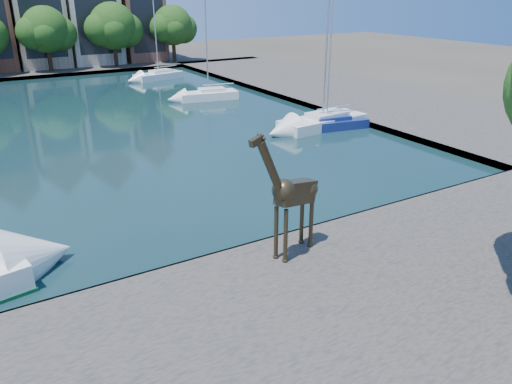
% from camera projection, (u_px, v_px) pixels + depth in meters
% --- Properties ---
extents(ground, '(160.00, 160.00, 0.00)m').
position_uv_depth(ground, '(236.00, 257.00, 19.67)').
color(ground, '#38332B').
rests_on(ground, ground).
extents(water_basin, '(38.00, 50.00, 0.08)m').
position_uv_depth(water_basin, '(88.00, 124.00, 38.75)').
color(water_basin, black).
rests_on(water_basin, ground).
extents(near_quay, '(50.00, 14.00, 0.50)m').
position_uv_depth(near_quay, '(355.00, 356.00, 14.01)').
color(near_quay, '#48423E').
rests_on(near_quay, ground).
extents(far_quay, '(60.00, 16.00, 0.50)m').
position_uv_depth(far_quay, '(28.00, 69.00, 64.12)').
color(far_quay, '#48423E').
rests_on(far_quay, ground).
extents(right_quay, '(14.00, 52.00, 0.50)m').
position_uv_depth(right_quay, '(339.00, 90.00, 50.49)').
color(right_quay, '#48423E').
rests_on(right_quay, ground).
extents(townhouse_east_inner, '(5.94, 9.18, 15.79)m').
position_uv_depth(townhouse_east_inner, '(34.00, 6.00, 62.21)').
color(townhouse_east_inner, tan).
rests_on(townhouse_east_inner, far_quay).
extents(townhouse_east_mid, '(6.43, 9.18, 16.65)m').
position_uv_depth(townhouse_east_mid, '(87.00, 2.00, 65.15)').
color(townhouse_east_mid, beige).
rests_on(townhouse_east_mid, far_quay).
extents(townhouse_east_end, '(5.44, 9.18, 14.43)m').
position_uv_depth(townhouse_east_end, '(136.00, 9.00, 68.60)').
color(townhouse_east_end, brown).
rests_on(townhouse_east_end, far_quay).
extents(far_tree_mid_east, '(7.02, 5.40, 7.52)m').
position_uv_depth(far_tree_mid_east, '(46.00, 31.00, 58.88)').
color(far_tree_mid_east, '#332114').
rests_on(far_tree_mid_east, far_quay).
extents(far_tree_east, '(7.54, 5.80, 7.84)m').
position_uv_depth(far_tree_east, '(114.00, 28.00, 62.62)').
color(far_tree_east, '#332114').
rests_on(far_tree_east, far_quay).
extents(far_tree_far_east, '(6.76, 5.20, 7.36)m').
position_uv_depth(far_tree_far_east, '(173.00, 27.00, 66.46)').
color(far_tree_far_east, '#332114').
rests_on(far_tree_far_east, far_quay).
extents(giraffe_statue, '(3.45, 1.46, 5.05)m').
position_uv_depth(giraffe_statue, '(291.00, 194.00, 17.97)').
color(giraffe_statue, '#312818').
rests_on(giraffe_statue, near_quay).
extents(sailboat_right_a, '(7.30, 3.13, 10.26)m').
position_uv_depth(sailboat_right_a, '(323.00, 120.00, 37.51)').
color(sailboat_right_a, silver).
rests_on(sailboat_right_a, water_basin).
extents(sailboat_right_b, '(6.43, 3.13, 12.17)m').
position_uv_depth(sailboat_right_b, '(326.00, 122.00, 37.18)').
color(sailboat_right_b, navy).
rests_on(sailboat_right_b, water_basin).
extents(sailboat_right_c, '(5.67, 2.78, 10.39)m').
position_uv_depth(sailboat_right_c, '(208.00, 93.00, 46.90)').
color(sailboat_right_c, white).
rests_on(sailboat_right_c, water_basin).
extents(sailboat_right_d, '(5.97, 3.28, 8.76)m').
position_uv_depth(sailboat_right_d, '(158.00, 74.00, 57.45)').
color(sailboat_right_d, white).
rests_on(sailboat_right_d, water_basin).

